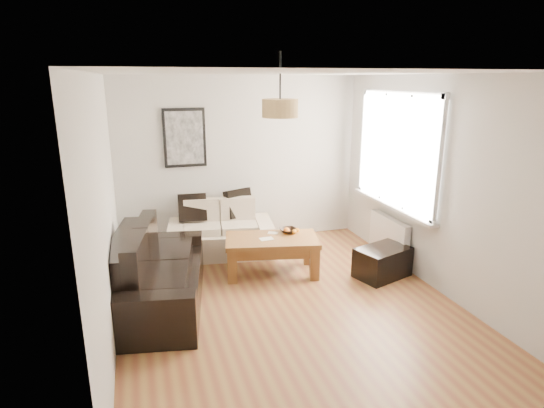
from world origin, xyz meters
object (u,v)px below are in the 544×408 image
object	(u,v)px
coffee_table	(272,255)
sofa_leather	(158,270)
ottoman	(382,262)
loveseat_cream	(221,229)

from	to	relation	value
coffee_table	sofa_leather	bearing A→B (deg)	-163.56
ottoman	sofa_leather	bearing A→B (deg)	178.08
loveseat_cream	ottoman	xyz separation A→B (m)	(1.89, -1.45, -0.18)
sofa_leather	coffee_table	distance (m)	1.59
ottoman	loveseat_cream	bearing A→B (deg)	142.42
loveseat_cream	coffee_table	distance (m)	1.05
sofa_leather	ottoman	bearing A→B (deg)	-81.46
loveseat_cream	ottoman	size ratio (longest dim) A/B	2.18
loveseat_cream	ottoman	bearing A→B (deg)	-29.07
ottoman	coffee_table	bearing A→B (deg)	158.32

